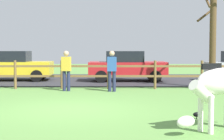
{
  "coord_description": "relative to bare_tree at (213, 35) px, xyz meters",
  "views": [
    {
      "loc": [
        1.24,
        -9.6,
        1.7
      ],
      "look_at": [
        1.17,
        1.48,
        1.03
      ],
      "focal_mm": 54.9,
      "sensor_mm": 36.0,
      "label": 1
    }
  ],
  "objects": [
    {
      "name": "crow_on_grass",
      "position": [
        -2.21,
        -6.51,
        -2.18
      ],
      "size": [
        0.21,
        0.1,
        0.2
      ],
      "color": "black",
      "rests_on": "ground_plane"
    },
    {
      "name": "parked_car_red",
      "position": [
        -3.57,
        3.04,
        -1.46
      ],
      "size": [
        4.02,
        1.93,
        1.56
      ],
      "color": "red",
      "rests_on": "parking_asphalt"
    },
    {
      "name": "visitor_right_of_tree",
      "position": [
        -6.18,
        -0.86,
        -1.4
      ],
      "size": [
        0.39,
        0.28,
        1.64
      ],
      "color": "#232847",
      "rests_on": "ground_plane"
    },
    {
      "name": "paddock_fence",
      "position": [
        -5.47,
        -0.13,
        -1.61
      ],
      "size": [
        22.1,
        0.11,
        1.22
      ],
      "color": "brown",
      "rests_on": "ground_plane"
    },
    {
      "name": "zebra",
      "position": [
        -2.1,
        -7.66,
        -1.38
      ],
      "size": [
        1.7,
        1.24,
        1.41
      ],
      "color": "white",
      "rests_on": "ground_plane"
    },
    {
      "name": "ground_plane",
      "position": [
        -5.47,
        -5.13,
        -2.31
      ],
      "size": [
        60.0,
        60.0,
        0.0
      ],
      "primitive_type": "plane",
      "color": "#5B8C42"
    },
    {
      "name": "parking_asphalt",
      "position": [
        -5.47,
        4.17,
        -2.28
      ],
      "size": [
        28.0,
        7.4,
        0.05
      ],
      "primitive_type": "cube",
      "color": "#2D2D33",
      "rests_on": "ground_plane"
    },
    {
      "name": "parked_car_yellow",
      "position": [
        -9.58,
        3.33,
        -1.46
      ],
      "size": [
        4.06,
        2.01,
        1.56
      ],
      "color": "yellow",
      "rests_on": "parking_asphalt"
    },
    {
      "name": "visitor_left_of_tree",
      "position": [
        -4.32,
        -1.03,
        -1.4
      ],
      "size": [
        0.38,
        0.25,
        1.64
      ],
      "color": "#232847",
      "rests_on": "ground_plane"
    },
    {
      "name": "bare_tree",
      "position": [
        0.0,
        0.0,
        0.0
      ],
      "size": [
        1.42,
        1.43,
        4.52
      ],
      "color": "#513A23",
      "rests_on": "ground_plane"
    }
  ]
}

